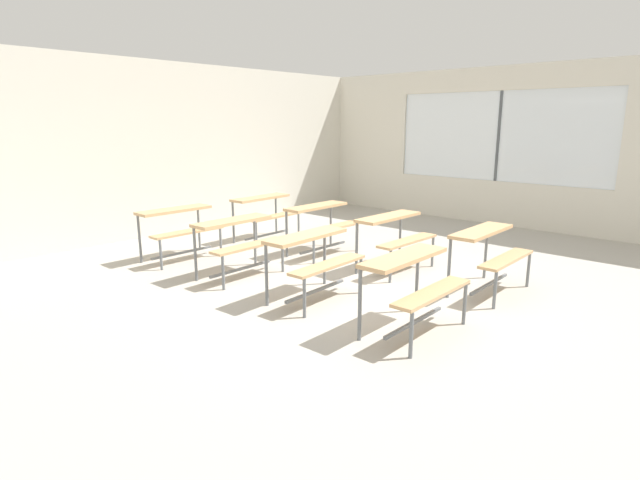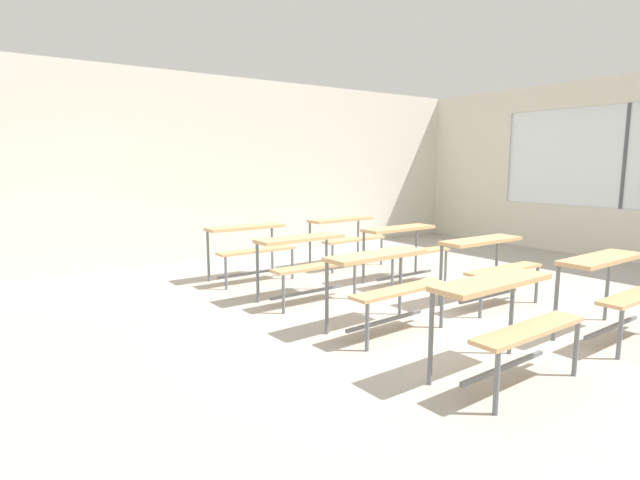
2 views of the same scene
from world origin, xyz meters
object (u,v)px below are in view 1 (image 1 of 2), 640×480
(desk_bench_r3c1, at_px, (265,208))
(desk_bench_r2c1, at_px, (322,217))
(desk_bench_r0c0, at_px, (413,275))
(desk_bench_r1c0, at_px, (314,251))
(desk_bench_r2c0, at_px, (238,234))
(desk_bench_r3c0, at_px, (179,221))
(desk_bench_r1c1, at_px, (395,229))
(desk_bench_r0c1, at_px, (490,246))

(desk_bench_r3c1, bearing_deg, desk_bench_r2c1, -93.50)
(desk_bench_r0c0, distance_m, desk_bench_r3c1, 4.26)
(desk_bench_r1c0, height_order, desk_bench_r2c0, same)
(desk_bench_r1c0, bearing_deg, desk_bench_r3c0, 88.81)
(desk_bench_r1c0, relative_size, desk_bench_r3c0, 1.02)
(desk_bench_r2c0, bearing_deg, desk_bench_r1c0, -90.61)
(desk_bench_r1c1, xyz_separation_m, desk_bench_r2c0, (-1.60, 1.34, 0.00))
(desk_bench_r0c1, bearing_deg, desk_bench_r2c0, 119.64)
(desk_bench_r1c0, height_order, desk_bench_r3c0, same)
(desk_bench_r0c0, relative_size, desk_bench_r2c0, 1.00)
(desk_bench_r0c1, distance_m, desk_bench_r3c0, 4.30)
(desk_bench_r1c0, relative_size, desk_bench_r1c1, 1.02)
(desk_bench_r2c0, xyz_separation_m, desk_bench_r3c0, (-0.05, 1.30, 0.00))
(desk_bench_r1c1, bearing_deg, desk_bench_r1c0, -179.56)
(desk_bench_r1c0, xyz_separation_m, desk_bench_r2c1, (1.57, 1.30, 0.00))
(desk_bench_r0c1, distance_m, desk_bench_r3c1, 3.96)
(desk_bench_r1c1, relative_size, desk_bench_r2c0, 1.00)
(desk_bench_r2c1, bearing_deg, desk_bench_r0c1, -90.10)
(desk_bench_r2c1, distance_m, desk_bench_r3c0, 2.10)
(desk_bench_r0c0, distance_m, desk_bench_r3c0, 3.95)
(desk_bench_r0c0, relative_size, desk_bench_r2c1, 1.01)
(desk_bench_r1c0, distance_m, desk_bench_r2c0, 1.32)
(desk_bench_r0c0, bearing_deg, desk_bench_r0c1, -1.82)
(desk_bench_r1c0, relative_size, desk_bench_r2c1, 1.02)
(desk_bench_r2c1, bearing_deg, desk_bench_r2c0, 178.95)
(desk_bench_r1c1, bearing_deg, desk_bench_r0c0, -140.06)
(desk_bench_r3c1, bearing_deg, desk_bench_r2c0, -143.72)
(desk_bench_r1c1, bearing_deg, desk_bench_r2c1, 91.75)
(desk_bench_r3c1, bearing_deg, desk_bench_r1c1, -92.56)
(desk_bench_r0c1, distance_m, desk_bench_r1c1, 1.34)
(desk_bench_r0c1, relative_size, desk_bench_r3c1, 0.99)
(desk_bench_r0c1, bearing_deg, desk_bench_r3c0, 111.38)
(desk_bench_r2c1, xyz_separation_m, desk_bench_r3c0, (-1.63, 1.32, 0.00))
(desk_bench_r3c0, bearing_deg, desk_bench_r0c0, -89.76)
(desk_bench_r3c0, distance_m, desk_bench_r3c1, 1.66)
(desk_bench_r0c1, xyz_separation_m, desk_bench_r3c0, (-1.64, 3.97, 0.00))
(desk_bench_r0c0, relative_size, desk_bench_r1c0, 0.98)
(desk_bench_r0c1, bearing_deg, desk_bench_r3c1, 88.70)
(desk_bench_r2c0, bearing_deg, desk_bench_r3c1, 37.45)
(desk_bench_r1c0, xyz_separation_m, desk_bench_r3c1, (1.59, 2.61, 0.00))
(desk_bench_r0c0, height_order, desk_bench_r1c1, same)
(desk_bench_r1c1, bearing_deg, desk_bench_r3c0, 123.04)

